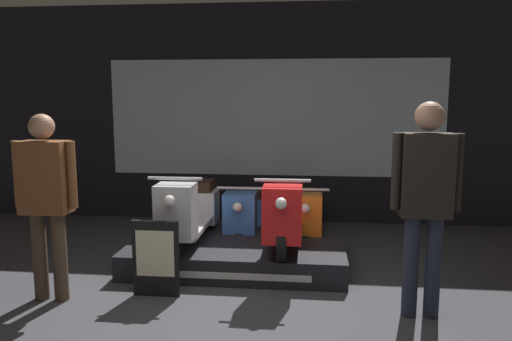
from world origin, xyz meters
TOP-DOWN VIEW (x-y plane):
  - ground_plane at (0.00, 0.00)m, footprint 30.00×30.00m
  - shop_wall_back at (0.00, 3.64)m, footprint 8.93×0.09m
  - display_platform at (-0.26, 1.56)m, footprint 2.36×1.35m
  - scooter_display_left at (-0.80, 1.57)m, footprint 0.54×1.61m
  - scooter_display_right at (0.27, 1.57)m, footprint 0.54×1.61m
  - scooter_backrow_0 at (-1.06, 2.55)m, footprint 0.54×1.61m
  - scooter_backrow_1 at (-0.29, 2.55)m, footprint 0.54×1.61m
  - scooter_backrow_2 at (0.48, 2.55)m, footprint 0.54×1.61m
  - person_left_browsing at (-1.84, 0.44)m, footprint 0.59×0.24m
  - person_right_browsing at (1.48, 0.44)m, footprint 0.57×0.24m
  - price_sign_board at (-0.90, 0.62)m, footprint 0.44×0.04m

SIDE VIEW (x-z plane):
  - ground_plane at x=0.00m, z-range 0.00..0.00m
  - display_platform at x=-0.26m, z-range 0.00..0.27m
  - scooter_backrow_0 at x=-1.06m, z-range -0.07..0.74m
  - scooter_backrow_1 at x=-0.29m, z-range -0.07..0.74m
  - scooter_backrow_2 at x=0.48m, z-range -0.07..0.74m
  - price_sign_board at x=-0.90m, z-range 0.00..0.74m
  - scooter_display_left at x=-0.80m, z-range 0.20..1.01m
  - scooter_display_right at x=0.27m, z-range 0.20..1.01m
  - person_left_browsing at x=-1.84m, z-range 0.16..1.88m
  - person_right_browsing at x=1.48m, z-range 0.17..2.00m
  - shop_wall_back at x=0.00m, z-range 0.00..3.20m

